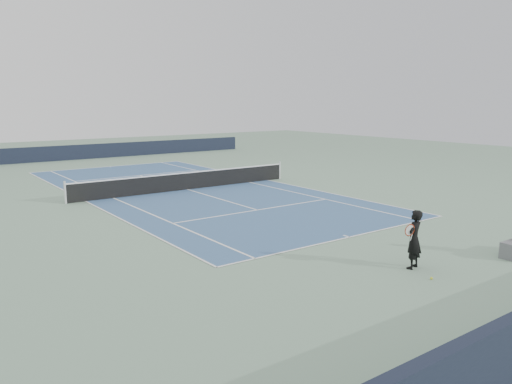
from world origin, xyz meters
TOP-DOWN VIEW (x-y plane):
  - ground at (0.00, 0.00)m, footprint 80.00×80.00m
  - court_surface at (0.00, 0.00)m, footprint 10.97×23.77m
  - tennis_net at (0.00, 0.00)m, footprint 12.90×0.10m
  - windscreen_far at (0.00, 17.88)m, footprint 30.00×0.25m
  - tennis_player at (-0.96, -15.23)m, footprint 0.82×0.61m
  - tennis_ball at (-1.32, -16.12)m, footprint 0.07×0.07m

SIDE VIEW (x-z plane):
  - ground at x=0.00m, z-range 0.00..0.00m
  - court_surface at x=0.00m, z-range 0.00..0.01m
  - tennis_ball at x=-1.32m, z-range 0.00..0.07m
  - tennis_net at x=0.00m, z-range -0.03..1.04m
  - windscreen_far at x=0.00m, z-range 0.00..1.20m
  - tennis_player at x=-0.96m, z-range 0.00..1.71m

